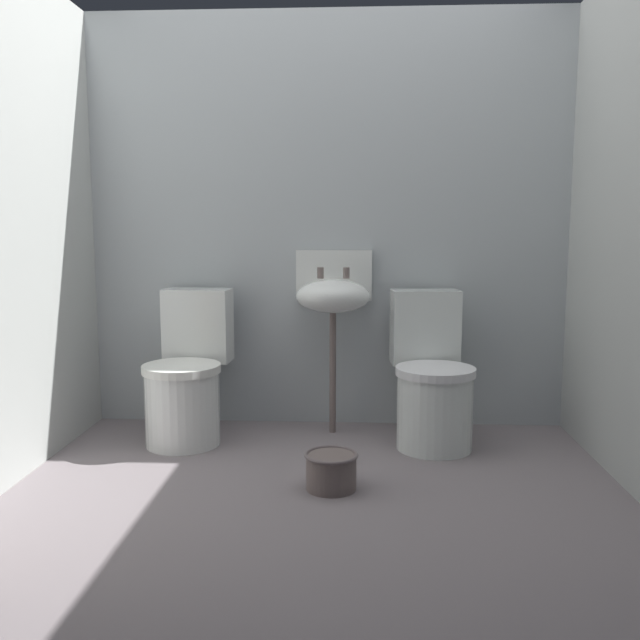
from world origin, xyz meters
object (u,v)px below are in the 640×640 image
object	(u,v)px
toilet_left	(187,380)
sink	(333,295)
toilet_right	(432,383)
bucket	(331,470)

from	to	relation	value
toilet_left	sink	bearing A→B (deg)	-162.11
toilet_left	toilet_right	distance (m)	1.28
toilet_left	sink	distance (m)	0.89
toilet_left	sink	xyz separation A→B (m)	(0.76, 0.19, 0.43)
toilet_left	bucket	xyz separation A→B (m)	(0.78, -0.66, -0.24)
toilet_left	sink	world-z (taller)	sink
bucket	sink	bearing A→B (deg)	91.45
bucket	toilet_right	bearing A→B (deg)	52.96
toilet_right	bucket	xyz separation A→B (m)	(-0.49, -0.66, -0.24)
toilet_left	toilet_right	xyz separation A→B (m)	(1.28, 0.00, 0.00)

